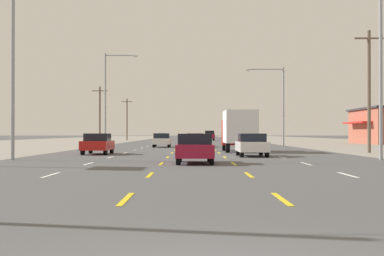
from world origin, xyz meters
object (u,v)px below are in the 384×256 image
(sedan_inner_right_near, at_px, (252,145))
(hatchback_far_right_farthest, at_px, (245,138))
(streetlight_left_row_0, at_px, (20,55))
(suv_inner_right_distant_b, at_px, (210,135))
(streetlight_left_row_1, at_px, (109,93))
(sedan_center_turn_farther, at_px, (195,140))
(sedan_far_left_distant_c, at_px, (162,136))
(streetlight_right_row_1, at_px, (279,100))
(streetlight_right_row_0, at_px, (374,61))
(sedan_center_turn_nearest, at_px, (195,148))
(sedan_inner_left_far, at_px, (162,140))
(box_truck_inner_right_midfar, at_px, (239,129))
(sedan_far_left_mid, at_px, (98,143))
(suv_far_right_distant_a, at_px, (237,136))

(sedan_inner_right_near, relative_size, hatchback_far_right_farthest, 1.15)
(streetlight_left_row_0, bearing_deg, suv_inner_right_distant_b, 81.35)
(hatchback_far_right_farthest, relative_size, streetlight_left_row_1, 0.37)
(sedan_inner_right_near, bearing_deg, hatchback_far_right_farthest, 85.41)
(sedan_center_turn_farther, relative_size, sedan_far_left_distant_c, 1.00)
(streetlight_right_row_1, bearing_deg, streetlight_right_row_0, -89.79)
(hatchback_far_right_farthest, height_order, streetlight_right_row_0, streetlight_right_row_0)
(sedan_center_turn_nearest, xyz_separation_m, sedan_inner_left_far, (-3.31, 32.69, 0.00))
(streetlight_left_row_0, relative_size, streetlight_right_row_1, 1.12)
(sedan_inner_left_far, xyz_separation_m, streetlight_left_row_0, (-6.33, -29.26, 5.03))
(sedan_center_turn_nearest, distance_m, sedan_inner_right_near, 9.29)
(sedan_inner_right_near, relative_size, streetlight_right_row_0, 0.47)
(sedan_center_turn_nearest, bearing_deg, box_truck_inner_right_midfar, 78.49)
(suv_inner_right_distant_b, xyz_separation_m, streetlight_right_row_0, (6.50, -85.77, 4.44))
(sedan_inner_left_far, relative_size, streetlight_right_row_1, 0.50)
(box_truck_inner_right_midfar, bearing_deg, sedan_inner_left_far, 114.77)
(hatchback_far_right_farthest, bearing_deg, sedan_center_turn_nearest, -97.87)
(sedan_center_turn_nearest, bearing_deg, sedan_far_left_distant_c, 93.88)
(sedan_far_left_mid, relative_size, box_truck_inner_right_midfar, 0.63)
(sedan_inner_right_near, bearing_deg, streetlight_left_row_0, -159.09)
(box_truck_inner_right_midfar, relative_size, suv_inner_right_distant_b, 1.47)
(box_truck_inner_right_midfar, distance_m, streetlight_right_row_0, 16.01)
(suv_inner_right_distant_b, xyz_separation_m, streetlight_left_row_0, (-13.05, -85.77, 4.76))
(sedan_center_turn_nearest, bearing_deg, sedan_inner_right_near, 66.64)
(sedan_far_left_mid, height_order, suv_far_right_distant_a, suv_far_right_distant_a)
(hatchback_far_right_farthest, bearing_deg, streetlight_left_row_0, -109.18)
(sedan_center_turn_farther, distance_m, sedan_far_left_distant_c, 66.22)
(sedan_center_turn_nearest, height_order, sedan_inner_left_far, same)
(suv_inner_right_distant_b, relative_size, streetlight_left_row_0, 0.49)
(sedan_center_turn_nearest, bearing_deg, hatchback_far_right_farthest, 82.13)
(sedan_far_left_mid, xyz_separation_m, streetlight_left_row_1, (-2.93, 25.42, 5.29))
(sedan_far_left_mid, xyz_separation_m, streetlight_right_row_1, (16.54, 25.42, 4.54))
(sedan_center_turn_farther, relative_size, streetlight_right_row_1, 0.50)
(sedan_inner_left_far, bearing_deg, hatchback_far_right_farthest, 61.18)
(sedan_inner_left_far, distance_m, streetlight_left_row_0, 30.35)
(suv_inner_right_distant_b, distance_m, streetlight_left_row_0, 86.88)
(box_truck_inner_right_midfar, height_order, hatchback_far_right_farthest, box_truck_inner_right_midfar)
(sedan_center_turn_farther, bearing_deg, streetlight_left_row_0, -108.04)
(hatchback_far_right_farthest, bearing_deg, sedan_inner_right_near, -94.59)
(streetlight_left_row_0, xyz_separation_m, streetlight_left_row_1, (-0.04, 34.20, 0.26))
(box_truck_inner_right_midfar, height_order, sedan_center_turn_farther, box_truck_inner_right_midfar)
(streetlight_left_row_0, bearing_deg, sedan_far_left_mid, 71.77)
(box_truck_inner_right_midfar, bearing_deg, sedan_far_left_distant_c, 97.21)
(sedan_inner_left_far, xyz_separation_m, suv_far_right_distant_a, (10.56, 34.86, 0.27))
(sedan_center_turn_nearest, relative_size, sedan_far_left_distant_c, 1.00)
(streetlight_left_row_1, bearing_deg, sedan_far_left_mid, -83.43)
(sedan_inner_left_far, height_order, hatchback_far_right_farthest, hatchback_far_right_farthest)
(suv_far_right_distant_a, bearing_deg, sedan_center_turn_nearest, -96.12)
(sedan_center_turn_nearest, relative_size, streetlight_right_row_1, 0.50)
(sedan_inner_right_near, height_order, streetlight_left_row_1, streetlight_left_row_1)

